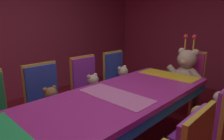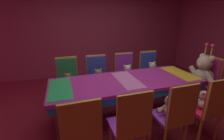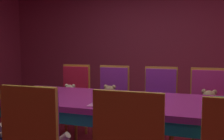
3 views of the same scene
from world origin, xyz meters
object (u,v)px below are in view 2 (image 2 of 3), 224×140
Objects in this scene: teddy_left_1 at (99,77)px; throne_chair at (208,76)px; chair_right_3 at (212,104)px; banquet_table at (127,85)px; chair_left_0 at (68,77)px; king_teddy_bear at (203,71)px; chair_left_1 at (97,74)px; teddy_right_3 at (203,100)px; teddy_left_0 at (68,81)px; chair_left_3 at (149,68)px; chair_right_0 at (81,131)px; chair_right_1 at (131,121)px; chair_left_2 at (125,70)px; teddy_right_0 at (79,124)px; chair_right_2 at (177,112)px; teddy_right_2 at (169,106)px; teddy_left_3 at (152,70)px; teddy_left_2 at (128,73)px.

throne_chair is (0.67, 2.10, 0.01)m from teddy_left_1.
chair_right_3 and throne_chair have the same top height.
chair_right_3 is at bearing 46.55° from banquet_table.
king_teddy_bear reaches higher than chair_left_0.
chair_left_1 is 1.24× the size of king_teddy_bear.
king_teddy_bear is at bearing 67.14° from chair_left_1.
chair_left_1 is 1.94m from teddy_right_3.
chair_left_0 is 3.18× the size of teddy_left_1.
banquet_table is 1.15m from teddy_left_0.
king_teddy_bear is (-0.70, 0.73, 0.14)m from teddy_right_3.
chair_left_0 is 1.00× the size of chair_left_3.
chair_right_0 is (1.65, -1.78, 0.00)m from chair_left_3.
chair_right_1 is at bearing -90.75° from chair_right_0.
chair_left_2 is 1.93m from teddy_right_0.
teddy_left_0 is at bearing 38.76° from chair_right_2.
throne_chair is at bearing -75.56° from teddy_right_0.
teddy_right_3 is (0.01, 0.57, -0.01)m from teddy_right_2.
throne_chair reaches higher than teddy_left_3.
chair_right_1 and throne_chair have the same top height.
king_teddy_bear reaches higher than banquet_table.
banquet_table is 2.51× the size of throne_chair.
chair_right_0 is at bearing -47.14° from chair_left_3.
banquet_table is 1.78m from throne_chair.
teddy_right_3 is (-0.14, 0.57, -0.02)m from chair_right_2.
chair_left_3 is at bearing -21.33° from teddy_right_2.
chair_right_3 is at bearing -90.45° from chair_right_2.
teddy_right_3 is at bearing -0.95° from teddy_left_3.
chair_left_1 is at bearing -180.00° from teddy_left_1.
chair_left_2 is 3.12× the size of teddy_right_0.
banquet_table is 7.83× the size of teddy_right_0.
teddy_right_3 is 0.37× the size of king_teddy_bear.
teddy_right_0 is at bearing 1.90° from teddy_left_0.
teddy_right_3 is (1.38, -0.02, -0.02)m from teddy_left_3.
teddy_left_2 is at bearing -22.19° from chair_right_1.
chair_left_0 is 3.12× the size of teddy_right_0.
chair_right_0 is 1.00× the size of chair_right_3.
teddy_right_3 is at bearing -0.00° from chair_right_3.
chair_right_2 reaches higher than teddy_left_0.
teddy_right_2 reaches higher than teddy_left_0.
chair_left_1 and chair_right_1 have the same top height.
chair_right_2 reaches higher than teddy_left_3.
teddy_left_3 is at bearing -49.77° from chair_right_0.
chair_left_0 is at bearing -17.29° from throne_chair.
chair_left_2 is 1.54m from teddy_right_2.
chair_right_1 reaches higher than banquet_table.
chair_left_0 is 1.78m from chair_right_1.
chair_right_2 is (0.01, 0.63, 0.00)m from chair_right_1.
chair_left_0 is 1.00× the size of chair_right_2.
chair_left_0 is 0.59m from chair_left_1.
teddy_right_3 is at bearing 52.24° from teddy_left_0.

